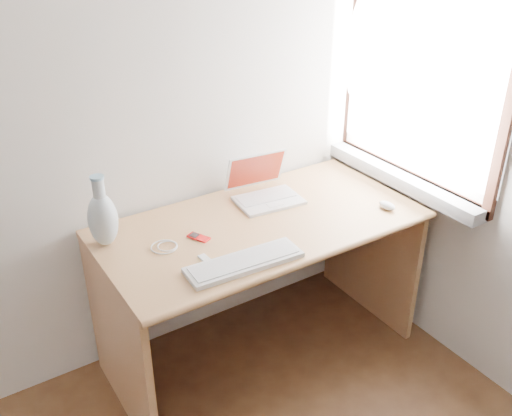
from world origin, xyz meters
TOP-DOWN VIEW (x-y plane):
  - window at (1.72, 1.30)m, footprint 0.11×0.99m
  - desk at (0.95, 1.46)m, footprint 1.40×0.70m
  - laptop at (1.08, 1.55)m, footprint 0.31×0.27m
  - external_keyboard at (0.71, 1.13)m, footprint 0.47×0.17m
  - mouse at (1.49, 1.17)m, footprint 0.05×0.09m
  - ipod at (0.66, 1.40)m, footprint 0.08×0.10m
  - cable_coil at (0.51, 1.41)m, footprint 0.11×0.11m
  - remote at (0.60, 1.23)m, footprint 0.03×0.08m
  - vase at (0.32, 1.56)m, footprint 0.12×0.12m

SIDE VIEW (x-z plane):
  - desk at x=0.95m, z-range 0.16..0.90m
  - cable_coil at x=0.51m, z-range 0.74..0.75m
  - remote at x=0.60m, z-range 0.74..0.75m
  - ipod at x=0.66m, z-range 0.74..0.75m
  - external_keyboard at x=0.71m, z-range 0.74..0.76m
  - mouse at x=1.49m, z-range 0.74..0.77m
  - laptop at x=1.08m, z-range 0.69..0.89m
  - vase at x=0.32m, z-range 0.71..1.02m
  - window at x=1.72m, z-range 0.72..1.83m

